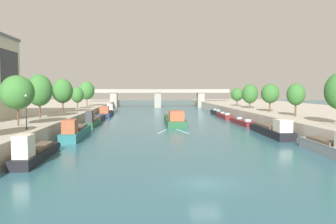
% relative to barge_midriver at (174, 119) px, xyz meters
% --- Properties ---
extents(ground_plane, '(400.00, 400.00, 0.00)m').
position_rel_barge_midriver_xyz_m(ground_plane, '(-1.51, -46.10, -1.00)').
color(ground_plane, '#2D6070').
extents(quay_left, '(36.00, 170.00, 2.57)m').
position_rel_barge_midriver_xyz_m(quay_left, '(-37.95, 8.90, 0.28)').
color(quay_left, '#B7AD9E').
rests_on(quay_left, ground).
extents(quay_right, '(36.00, 170.00, 2.57)m').
position_rel_barge_midriver_xyz_m(quay_right, '(34.92, 8.90, 0.28)').
color(quay_right, '#B7AD9E').
rests_on(quay_right, ground).
extents(barge_midriver, '(4.23, 20.34, 3.33)m').
position_rel_barge_midriver_xyz_m(barge_midriver, '(0.00, 0.00, 0.00)').
color(barge_midriver, '#235633').
rests_on(barge_midriver, ground).
extents(wake_behind_barge, '(5.60, 5.92, 0.03)m').
position_rel_barge_midriver_xyz_m(wake_behind_barge, '(-1.56, -13.20, -0.99)').
color(wake_behind_barge, '#A0CCD6').
rests_on(wake_behind_barge, ground).
extents(moored_boat_left_lone, '(2.17, 12.08, 3.28)m').
position_rel_barge_midriver_xyz_m(moored_boat_left_lone, '(-18.33, -36.36, -0.06)').
color(moored_boat_left_lone, black).
rests_on(moored_boat_left_lone, ground).
extents(moored_boat_left_gap_after, '(2.85, 14.68, 3.32)m').
position_rel_barge_midriver_xyz_m(moored_boat_left_gap_after, '(-17.55, -19.85, 0.01)').
color(moored_boat_left_gap_after, '#23666B').
rests_on(moored_boat_left_gap_after, ground).
extents(moored_boat_left_near, '(1.98, 10.07, 3.40)m').
position_rel_barge_midriver_xyz_m(moored_boat_left_near, '(-17.48, -4.38, -0.02)').
color(moored_boat_left_near, '#235633').
rests_on(moored_boat_left_near, ground).
extents(moored_boat_left_midway, '(2.37, 11.24, 2.27)m').
position_rel_barge_midriver_xyz_m(moored_boat_left_midway, '(-17.97, 8.57, -0.38)').
color(moored_boat_left_midway, black).
rests_on(moored_boat_left_midway, ground).
extents(moored_boat_left_downstream, '(3.59, 16.39, 3.06)m').
position_rel_barge_midriver_xyz_m(moored_boat_left_downstream, '(-17.97, 22.72, -0.09)').
color(moored_boat_left_downstream, '#1E284C').
rests_on(moored_boat_left_downstream, ground).
extents(moored_boat_left_second, '(2.72, 11.98, 2.99)m').
position_rel_barge_midriver_xyz_m(moored_boat_left_second, '(-18.05, 38.48, -0.09)').
color(moored_boat_left_second, silver).
rests_on(moored_boat_left_second, ground).
extents(moored_boat_right_upstream, '(2.59, 12.02, 3.21)m').
position_rel_barge_midriver_xyz_m(moored_boat_right_upstream, '(15.11, -35.69, -0.01)').
color(moored_boat_right_upstream, gray).
rests_on(moored_boat_right_upstream, ground).
extents(moored_boat_right_end, '(3.21, 15.83, 3.09)m').
position_rel_barge_midriver_xyz_m(moored_boat_right_end, '(14.63, -19.52, -0.05)').
color(moored_boat_right_end, black).
rests_on(moored_boat_right_end, ground).
extents(moored_boat_right_lone, '(2.39, 12.42, 2.10)m').
position_rel_barge_midriver_xyz_m(moored_boat_right_lone, '(14.76, -2.43, -0.47)').
color(moored_boat_right_lone, maroon).
rests_on(moored_boat_right_lone, ground).
extents(moored_boat_right_downstream, '(2.27, 12.50, 2.25)m').
position_rel_barge_midriver_xyz_m(moored_boat_right_downstream, '(14.56, 13.25, -0.39)').
color(moored_boat_right_downstream, maroon).
rests_on(moored_boat_right_downstream, ground).
extents(moored_boat_right_gap_after, '(2.06, 10.85, 2.32)m').
position_rel_barge_midriver_xyz_m(moored_boat_right_gap_after, '(15.08, 25.47, -0.36)').
color(moored_boat_right_gap_after, black).
rests_on(moored_boat_right_gap_after, ground).
extents(tree_left_nearest, '(4.61, 4.61, 7.12)m').
position_rel_barge_midriver_xyz_m(tree_left_nearest, '(-24.40, -25.02, 6.29)').
color(tree_left_nearest, brown).
rests_on(tree_left_nearest, quay_left).
extents(tree_left_second, '(4.52, 4.52, 7.81)m').
position_rel_barge_midriver_xyz_m(tree_left_second, '(-25.28, -12.93, 6.55)').
color(tree_left_second, brown).
rests_on(tree_left_second, quay_left).
extents(tree_left_past_mid, '(4.39, 4.39, 7.47)m').
position_rel_barge_midriver_xyz_m(tree_left_past_mid, '(-24.54, 0.10, 6.36)').
color(tree_left_past_mid, brown).
rests_on(tree_left_past_mid, quay_left).
extents(tree_left_midway, '(3.31, 3.31, 5.72)m').
position_rel_barge_midriver_xyz_m(tree_left_midway, '(-24.54, 15.21, 5.21)').
color(tree_left_midway, brown).
rests_on(tree_left_midway, quay_left).
extents(tree_left_distant, '(4.67, 4.67, 7.55)m').
position_rel_barge_midriver_xyz_m(tree_left_distant, '(-24.41, 28.16, 6.38)').
color(tree_left_distant, brown).
rests_on(tree_left_distant, quay_left).
extents(tree_right_second, '(3.39, 3.39, 6.29)m').
position_rel_barge_midriver_xyz_m(tree_right_second, '(21.94, -12.56, 5.75)').
color(tree_right_second, brown).
rests_on(tree_right_second, quay_right).
extents(tree_right_midway, '(4.02, 4.02, 6.41)m').
position_rel_barge_midriver_xyz_m(tree_right_midway, '(21.71, -0.41, 5.76)').
color(tree_right_midway, brown).
rests_on(tree_right_midway, quay_right).
extents(tree_right_past_mid, '(4.28, 4.28, 6.50)m').
position_rel_barge_midriver_xyz_m(tree_right_past_mid, '(21.75, 13.90, 5.49)').
color(tree_right_past_mid, brown).
rests_on(tree_right_past_mid, quay_right).
extents(tree_right_nearest, '(3.68, 3.68, 5.51)m').
position_rel_barge_midriver_xyz_m(tree_right_nearest, '(21.56, 25.60, 5.11)').
color(tree_right_nearest, brown).
rests_on(tree_right_nearest, quay_right).
extents(lamppost_left_bank, '(0.28, 0.28, 4.47)m').
position_rel_barge_midriver_xyz_m(lamppost_left_bank, '(-21.80, -29.05, 4.03)').
color(lamppost_left_bank, black).
rests_on(lamppost_left_bank, quay_left).
extents(bridge_far, '(60.87, 4.40, 7.78)m').
position_rel_barge_midriver_xyz_m(bridge_far, '(-1.51, 64.98, 3.94)').
color(bridge_far, gray).
rests_on(bridge_far, ground).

